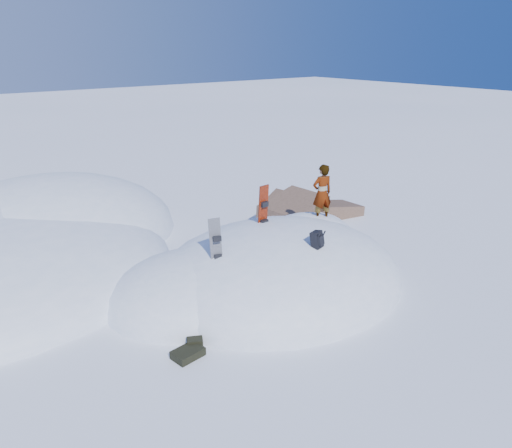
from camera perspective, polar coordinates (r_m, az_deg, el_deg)
ground at (r=13.29m, az=2.50°, el=-6.63°), size 120.00×120.00×0.00m
snow_mound at (r=13.36m, az=1.27°, el=-6.48°), size 8.00×6.00×3.00m
rock_outcrop at (r=17.64m, az=5.38°, el=0.24°), size 4.68×4.41×1.68m
snowboard_red at (r=13.30m, az=0.83°, el=1.04°), size 0.33×0.22×1.69m
snowboard_dark at (r=11.66m, az=-4.54°, el=-2.91°), size 0.34×0.33×1.50m
backpack at (r=11.97m, az=7.03°, el=-1.79°), size 0.35×0.38×0.48m
gear_pile at (r=10.46m, az=-7.66°, el=-14.21°), size 0.81×0.61×0.21m
person at (r=14.46m, az=7.56°, el=3.50°), size 0.70×0.54×1.70m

